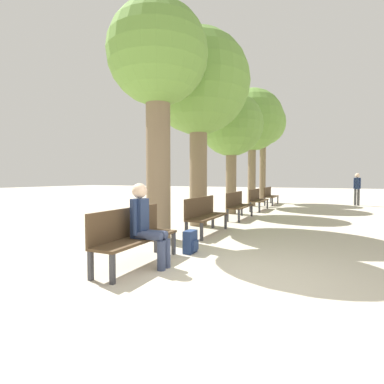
# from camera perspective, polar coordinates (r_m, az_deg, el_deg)

# --- Properties ---
(ground_plane) EXTENTS (80.00, 80.00, 0.00)m
(ground_plane) POSITION_cam_1_polar(r_m,az_deg,el_deg) (4.13, 9.36, -16.83)
(ground_plane) COLOR beige
(bench_row_0) EXTENTS (0.46, 1.76, 0.90)m
(bench_row_0) POSITION_cam_1_polar(r_m,az_deg,el_deg) (4.86, -11.21, -7.57)
(bench_row_0) COLOR #4C3823
(bench_row_0) RESTS_ON ground_plane
(bench_row_1) EXTENTS (0.46, 1.76, 0.90)m
(bench_row_1) POSITION_cam_1_polar(r_m,az_deg,el_deg) (7.43, 2.35, -3.96)
(bench_row_1) COLOR #4C3823
(bench_row_1) RESTS_ON ground_plane
(bench_row_2) EXTENTS (0.46, 1.76, 0.90)m
(bench_row_2) POSITION_cam_1_polar(r_m,az_deg,el_deg) (10.22, 8.70, -2.17)
(bench_row_2) COLOR #4C3823
(bench_row_2) RESTS_ON ground_plane
(bench_row_3) EXTENTS (0.46, 1.76, 0.90)m
(bench_row_3) POSITION_cam_1_polar(r_m,az_deg,el_deg) (13.08, 12.30, -1.14)
(bench_row_3) COLOR #4C3823
(bench_row_3) RESTS_ON ground_plane
(bench_row_4) EXTENTS (0.46, 1.76, 0.90)m
(bench_row_4) POSITION_cam_1_polar(r_m,az_deg,el_deg) (15.97, 14.60, -0.48)
(bench_row_4) COLOR #4C3823
(bench_row_4) RESTS_ON ground_plane
(tree_row_0) EXTENTS (2.21, 2.21, 5.19)m
(tree_row_0) POSITION_cam_1_polar(r_m,az_deg,el_deg) (7.15, -6.54, 23.20)
(tree_row_0) COLOR #7A664C
(tree_row_0) RESTS_ON ground_plane
(tree_row_1) EXTENTS (2.93, 2.93, 5.56)m
(tree_row_1) POSITION_cam_1_polar(r_m,az_deg,el_deg) (9.06, 1.23, 19.64)
(tree_row_1) COLOR #7A664C
(tree_row_1) RESTS_ON ground_plane
(tree_row_2) EXTENTS (2.41, 2.41, 4.63)m
(tree_row_2) POSITION_cam_1_polar(r_m,az_deg,el_deg) (11.80, 7.51, 12.36)
(tree_row_2) COLOR #7A664C
(tree_row_2) RESTS_ON ground_plane
(tree_row_3) EXTENTS (2.96, 2.96, 5.66)m
(tree_row_3) POSITION_cam_1_polar(r_m,az_deg,el_deg) (15.11, 11.41, 13.16)
(tree_row_3) COLOR #7A664C
(tree_row_3) RESTS_ON ground_plane
(tree_row_4) EXTENTS (2.49, 2.49, 5.70)m
(tree_row_4) POSITION_cam_1_polar(r_m,az_deg,el_deg) (17.63, 13.40, 12.44)
(tree_row_4) COLOR #7A664C
(tree_row_4) RESTS_ON ground_plane
(person_seated) EXTENTS (0.62, 0.35, 1.30)m
(person_seated) POSITION_cam_1_polar(r_m,az_deg,el_deg) (4.72, -8.76, -5.80)
(person_seated) COLOR #384260
(person_seated) RESTS_ON ground_plane
(backpack) EXTENTS (0.20, 0.31, 0.41)m
(backpack) POSITION_cam_1_polar(r_m,az_deg,el_deg) (5.57, -0.28, -9.49)
(backpack) COLOR navy
(backpack) RESTS_ON ground_plane
(pedestrian_near) EXTENTS (0.33, 0.27, 1.61)m
(pedestrian_near) POSITION_cam_1_polar(r_m,az_deg,el_deg) (17.02, 28.93, 0.83)
(pedestrian_near) COLOR #4C4C4C
(pedestrian_near) RESTS_ON ground_plane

